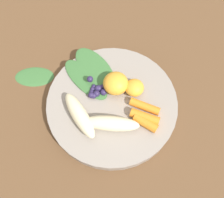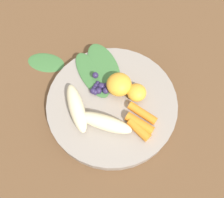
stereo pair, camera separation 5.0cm
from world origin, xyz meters
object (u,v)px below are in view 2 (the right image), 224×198
(kale_leaf_stray, at_px, (46,62))
(orange_segment_near, at_px, (119,84))
(banana_peeled_left, at_px, (105,123))
(banana_peeled_right, at_px, (77,108))
(bowl, at_px, (112,104))

(kale_leaf_stray, bearing_deg, orange_segment_near, 167.54)
(banana_peeled_left, bearing_deg, orange_segment_near, 89.51)
(banana_peeled_right, bearing_deg, orange_segment_near, 102.58)
(bowl, xyz_separation_m, orange_segment_near, (-0.00, 0.03, 0.03))
(orange_segment_near, distance_m, kale_leaf_stray, 0.20)
(bowl, xyz_separation_m, banana_peeled_left, (0.01, -0.06, 0.03))
(kale_leaf_stray, bearing_deg, bowl, 158.03)
(banana_peeled_right, height_order, orange_segment_near, orange_segment_near)
(banana_peeled_right, xyz_separation_m, kale_leaf_stray, (-0.14, 0.08, -0.04))
(orange_segment_near, bearing_deg, banana_peeled_left, -82.05)
(orange_segment_near, bearing_deg, kale_leaf_stray, -179.40)
(banana_peeled_right, relative_size, kale_leaf_stray, 1.20)
(bowl, relative_size, orange_segment_near, 5.23)
(banana_peeled_left, xyz_separation_m, banana_peeled_right, (-0.07, 0.00, 0.00))
(banana_peeled_right, height_order, kale_leaf_stray, banana_peeled_right)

